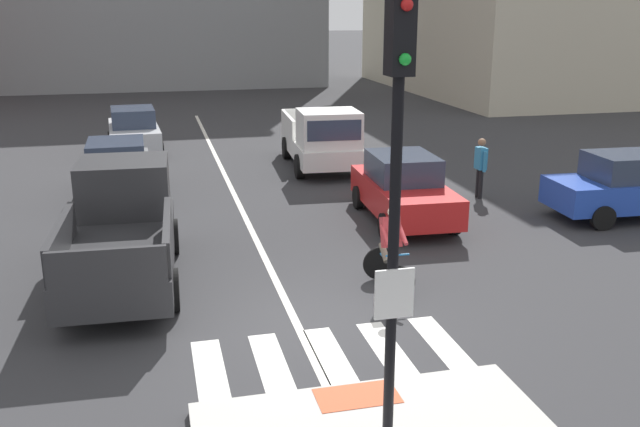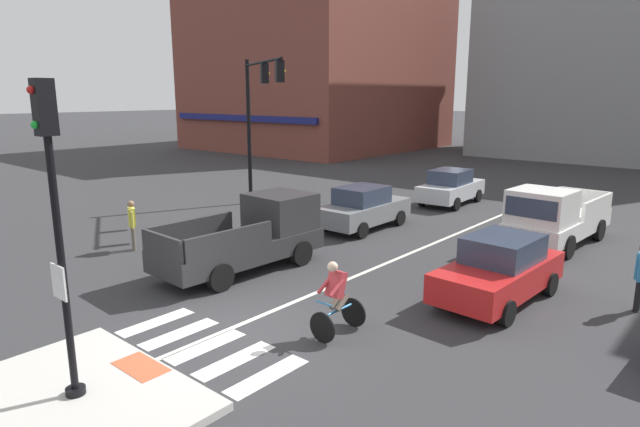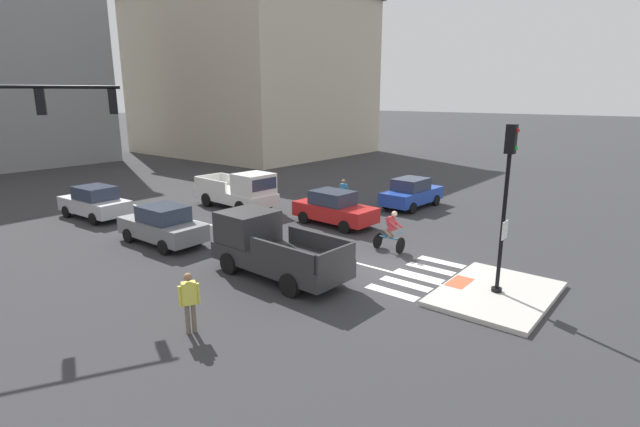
{
  "view_description": "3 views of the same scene",
  "coord_description": "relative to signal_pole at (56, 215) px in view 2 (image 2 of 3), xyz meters",
  "views": [
    {
      "loc": [
        -2.39,
        -10.31,
        5.08
      ],
      "look_at": [
        0.92,
        3.27,
        0.92
      ],
      "focal_mm": 38.91,
      "sensor_mm": 36.0,
      "label": 1
    },
    {
      "loc": [
        8.32,
        -7.2,
        5.04
      ],
      "look_at": [
        -1.25,
        3.94,
        1.75
      ],
      "focal_mm": 29.92,
      "sensor_mm": 36.0,
      "label": 2
    },
    {
      "loc": [
        -14.18,
        -8.15,
        6.09
      ],
      "look_at": [
        -0.23,
        3.09,
        1.61
      ],
      "focal_mm": 26.75,
      "sensor_mm": 36.0,
      "label": 3
    }
  ],
  "objects": [
    {
      "name": "ground_plane",
      "position": [
        0.0,
        3.79,
        -3.23
      ],
      "size": [
        300.0,
        300.0,
        0.0
      ],
      "primitive_type": "plane",
      "color": "#333335"
    },
    {
      "name": "traffic_island",
      "position": [
        0.0,
        0.01,
        -3.15
      ],
      "size": [
        4.37,
        3.1,
        0.15
      ],
      "primitive_type": "cube",
      "color": "beige",
      "rests_on": "ground"
    },
    {
      "name": "tactile_pad_front",
      "position": [
        0.0,
        1.21,
        -3.07
      ],
      "size": [
        1.1,
        0.6,
        0.01
      ],
      "primitive_type": "cube",
      "color": "#DB5B38",
      "rests_on": "traffic_island"
    },
    {
      "name": "signal_pole",
      "position": [
        0.0,
        0.0,
        0.0
      ],
      "size": [
        0.44,
        0.38,
        5.12
      ],
      "color": "black",
      "rests_on": "traffic_island"
    },
    {
      "name": "crosswalk_stripe_a",
      "position": [
        -1.82,
        2.68,
        -3.22
      ],
      "size": [
        0.44,
        1.8,
        0.01
      ],
      "primitive_type": "cube",
      "color": "silver",
      "rests_on": "ground"
    },
    {
      "name": "crosswalk_stripe_b",
      "position": [
        -0.91,
        2.68,
        -3.22
      ],
      "size": [
        0.44,
        1.8,
        0.01
      ],
      "primitive_type": "cube",
      "color": "silver",
      "rests_on": "ground"
    },
    {
      "name": "crosswalk_stripe_c",
      "position": [
        0.0,
        2.68,
        -3.22
      ],
      "size": [
        0.44,
        1.8,
        0.01
      ],
      "primitive_type": "cube",
      "color": "silver",
      "rests_on": "ground"
    },
    {
      "name": "crosswalk_stripe_d",
      "position": [
        0.91,
        2.68,
        -3.22
      ],
      "size": [
        0.44,
        1.8,
        0.01
      ],
      "primitive_type": "cube",
      "color": "silver",
      "rests_on": "ground"
    },
    {
      "name": "crosswalk_stripe_e",
      "position": [
        1.82,
        2.68,
        -3.22
      ],
      "size": [
        0.44,
        1.8,
        0.01
      ],
      "primitive_type": "cube",
      "color": "silver",
      "rests_on": "ground"
    },
    {
      "name": "lane_centre_line",
      "position": [
        -0.27,
        13.79,
        -3.22
      ],
      "size": [
        0.14,
        28.0,
        0.01
      ],
      "primitive_type": "cube",
      "color": "silver",
      "rests_on": "ground"
    },
    {
      "name": "traffic_light_mast",
      "position": [
        -8.88,
        12.49,
        1.35
      ],
      "size": [
        4.69,
        2.58,
        6.57
      ],
      "color": "black",
      "rests_on": "ground"
    },
    {
      "name": "building_corner_left",
      "position": [
        -1.32,
        47.0,
        5.43
      ],
      "size": [
        21.64,
        17.46,
        17.28
      ],
      "color": "gray",
      "rests_on": "ground"
    },
    {
      "name": "building_corner_right",
      "position": [
        -26.41,
        36.67,
        4.58
      ],
      "size": [
        19.59,
        20.11,
        15.58
      ],
      "color": "brown",
      "rests_on": "ground"
    },
    {
      "name": "car_grey_westbound_far",
      "position": [
        -3.4,
        12.76,
        -2.41
      ],
      "size": [
        1.88,
        4.12,
        1.64
      ],
      "color": "slate",
      "rests_on": "ground"
    },
    {
      "name": "car_silver_westbound_distant",
      "position": [
        -3.05,
        19.22,
        -2.41
      ],
      "size": [
        2.02,
        4.19,
        1.64
      ],
      "color": "silver",
      "rests_on": "ground"
    },
    {
      "name": "car_red_eastbound_mid",
      "position": [
        3.51,
        9.01,
        -2.41
      ],
      "size": [
        2.0,
        4.18,
        1.64
      ],
      "color": "red",
      "rests_on": "ground"
    },
    {
      "name": "pickup_truck_white_eastbound_far",
      "position": [
        2.91,
        14.95,
        -2.25
      ],
      "size": [
        2.28,
        5.2,
        2.08
      ],
      "color": "white",
      "rests_on": "ground"
    },
    {
      "name": "pickup_truck_charcoal_westbound_near",
      "position": [
        -3.09,
        6.81,
        -2.25
      ],
      "size": [
        2.22,
        5.17,
        2.08
      ],
      "color": "#2D2D30",
      "rests_on": "ground"
    },
    {
      "name": "cyclist",
      "position": [
        1.7,
        4.83,
        -2.35
      ],
      "size": [
        0.67,
        1.1,
        1.68
      ],
      "color": "black",
      "rests_on": "ground"
    },
    {
      "name": "pedestrian_at_curb_left",
      "position": [
        -7.41,
        5.44,
        -2.24
      ],
      "size": [
        0.5,
        0.36,
        1.67
      ],
      "color": "#6B6051",
      "rests_on": "ground"
    }
  ]
}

